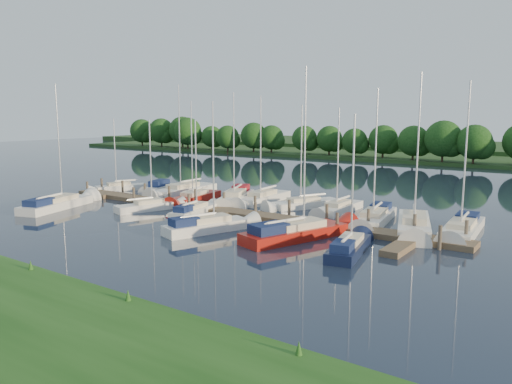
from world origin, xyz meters
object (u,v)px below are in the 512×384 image
Objects in this scene: sailboat_n_0 at (119,188)px; sailboat_n_5 at (262,200)px; sailboat_s_2 at (195,212)px; dock at (225,213)px; motorboat at (158,188)px.

sailboat_n_5 is at bearing -145.31° from sailboat_n_0.
dock is at bearing 21.37° from sailboat_s_2.
sailboat_n_5 is at bearing 98.22° from dock.
sailboat_n_5 is 1.27× the size of sailboat_s_2.
sailboat_n_5 is (13.63, 0.77, -0.05)m from motorboat.
dock is at bearing 95.98° from sailboat_n_5.
dock is 7.12m from sailboat_n_5.
sailboat_n_0 reaches higher than dock.
sailboat_n_0 reaches higher than sailboat_s_2.
sailboat_n_0 is at bearing 168.07° from dock.
motorboat is 0.67× the size of sailboat_s_2.
sailboat_s_2 reaches higher than dock.
dock is at bearing 141.09° from motorboat.
sailboat_n_0 is 17.84m from sailboat_n_5.
sailboat_s_2 is (16.37, -5.35, 0.05)m from sailboat_n_0.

